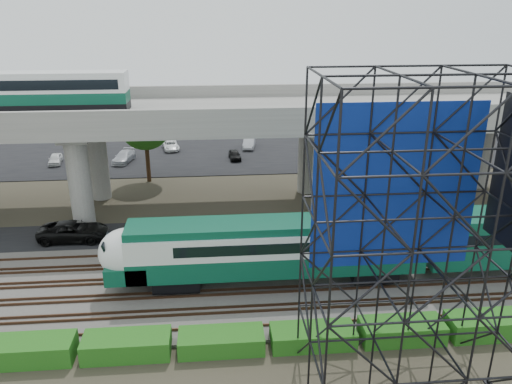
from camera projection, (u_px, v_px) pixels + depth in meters
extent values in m
plane|color=#474233|center=(204.00, 305.00, 30.96)|extent=(140.00, 140.00, 0.00)
cube|color=slate|center=(204.00, 287.00, 32.79)|extent=(90.00, 12.00, 0.20)
cube|color=black|center=(205.00, 233.00, 40.74)|extent=(90.00, 5.00, 0.08)
cube|color=black|center=(207.00, 153.00, 62.66)|extent=(90.00, 18.00, 0.08)
cube|color=#4B627B|center=(207.00, 117.00, 83.18)|extent=(140.00, 40.00, 0.03)
cube|color=#472D1E|center=(203.00, 328.00, 28.33)|extent=(90.00, 0.08, 0.16)
cube|color=#472D1E|center=(203.00, 314.00, 29.67)|extent=(90.00, 0.08, 0.16)
cube|color=#472D1E|center=(204.00, 308.00, 30.19)|extent=(90.00, 0.08, 0.16)
cube|color=#472D1E|center=(204.00, 295.00, 31.54)|extent=(90.00, 0.08, 0.16)
cube|color=#472D1E|center=(204.00, 291.00, 32.06)|extent=(90.00, 0.08, 0.16)
cube|color=#472D1E|center=(204.00, 279.00, 33.40)|extent=(90.00, 0.08, 0.16)
cube|color=#472D1E|center=(204.00, 275.00, 33.93)|extent=(90.00, 0.08, 0.16)
cube|color=#472D1E|center=(204.00, 265.00, 35.27)|extent=(90.00, 0.08, 0.16)
cube|color=#472D1E|center=(204.00, 261.00, 35.79)|extent=(90.00, 0.08, 0.16)
cube|color=#472D1E|center=(205.00, 252.00, 37.13)|extent=(90.00, 0.08, 0.16)
cube|color=black|center=(177.00, 279.00, 32.40)|extent=(3.00, 2.20, 0.90)
cube|color=black|center=(372.00, 270.00, 33.47)|extent=(3.00, 2.20, 0.90)
cube|color=#0A4A34|center=(276.00, 259.00, 32.53)|extent=(19.00, 3.00, 1.40)
cube|color=silver|center=(277.00, 239.00, 32.02)|extent=(19.00, 3.00, 1.50)
cube|color=#0A4A34|center=(277.00, 225.00, 31.67)|extent=(19.00, 2.60, 0.50)
cube|color=black|center=(292.00, 238.00, 32.09)|extent=(15.00, 3.06, 0.70)
ellipsoid|color=silver|center=(127.00, 253.00, 31.44)|extent=(3.60, 3.00, 3.20)
cube|color=#0A4A34|center=(129.00, 267.00, 31.81)|extent=(2.60, 3.00, 1.10)
cube|color=black|center=(109.00, 246.00, 31.17)|extent=(0.48, 2.00, 1.09)
cube|color=#0A4A34|center=(484.00, 237.00, 33.33)|extent=(8.00, 3.00, 3.40)
cube|color=#9E9B93|center=(202.00, 115.00, 42.86)|extent=(80.00, 12.00, 1.20)
cube|color=#9E9B93|center=(200.00, 116.00, 37.10)|extent=(80.00, 0.50, 1.10)
cube|color=#9E9B93|center=(202.00, 91.00, 47.82)|extent=(80.00, 0.50, 1.10)
cylinder|color=#9E9B93|center=(80.00, 183.00, 40.40)|extent=(1.80, 1.80, 8.00)
cylinder|color=#9E9B93|center=(98.00, 158.00, 46.93)|extent=(1.80, 1.80, 8.00)
cube|color=#9E9B93|center=(84.00, 128.00, 42.36)|extent=(2.40, 9.00, 0.60)
cylinder|color=#9E9B93|center=(323.00, 176.00, 42.03)|extent=(1.80, 1.80, 8.00)
cylinder|color=#9E9B93|center=(307.00, 153.00, 48.56)|extent=(1.80, 1.80, 8.00)
cube|color=#9E9B93|center=(316.00, 123.00, 44.00)|extent=(2.40, 9.00, 0.60)
cylinder|color=#9E9B93|center=(484.00, 148.00, 50.04)|extent=(1.80, 1.80, 8.00)
cube|color=#9E9B93|center=(510.00, 120.00, 45.47)|extent=(2.40, 9.00, 0.60)
cube|color=black|center=(56.00, 107.00, 41.54)|extent=(12.00, 2.50, 0.70)
cube|color=#0A4A34|center=(54.00, 97.00, 41.26)|extent=(12.00, 2.50, 0.90)
cube|color=silver|center=(53.00, 84.00, 40.87)|extent=(12.00, 2.50, 1.30)
cube|color=black|center=(52.00, 83.00, 40.85)|extent=(11.00, 2.56, 0.80)
cube|color=silver|center=(51.00, 74.00, 40.59)|extent=(12.00, 2.40, 0.30)
cube|color=navy|center=(396.00, 188.00, 23.86)|extent=(8.10, 0.08, 8.25)
cube|color=#165814|center=(30.00, 351.00, 26.01)|extent=(4.60, 1.80, 1.20)
cube|color=#165814|center=(127.00, 346.00, 26.42)|extent=(4.60, 1.80, 1.15)
cube|color=#165814|center=(221.00, 341.00, 26.86)|extent=(4.60, 1.80, 1.03)
cube|color=#165814|center=(313.00, 336.00, 27.27)|extent=(4.60, 1.80, 1.01)
cube|color=#165814|center=(402.00, 331.00, 27.66)|extent=(4.60, 1.80, 1.12)
cube|color=#165814|center=(488.00, 325.00, 28.05)|extent=(4.60, 1.80, 1.20)
cylinder|color=#382314|center=(367.00, 192.00, 42.92)|extent=(0.44, 0.44, 4.80)
ellipsoid|color=#165814|center=(370.00, 156.00, 41.80)|extent=(4.94, 4.94, 4.18)
cylinder|color=#382314|center=(148.00, 159.00, 52.01)|extent=(0.44, 0.44, 4.80)
ellipsoid|color=#165814|center=(145.00, 129.00, 50.89)|extent=(4.94, 4.94, 4.18)
imported|color=black|center=(74.00, 231.00, 39.20)|extent=(5.44, 2.58, 1.50)
imported|color=silver|center=(55.00, 159.00, 58.21)|extent=(1.79, 3.50, 1.14)
imported|color=#B8BBC0|center=(97.00, 147.00, 63.18)|extent=(1.50, 3.48, 1.12)
imported|color=#B8B9C0|center=(124.00, 157.00, 58.83)|extent=(2.60, 4.58, 1.25)
imported|color=white|center=(171.00, 145.00, 63.94)|extent=(2.60, 4.31, 1.12)
imported|color=black|center=(235.00, 155.00, 59.93)|extent=(1.57, 3.32, 1.10)
imported|color=#B9B9C1|center=(249.00, 143.00, 64.73)|extent=(1.98, 4.15, 1.31)
imported|color=white|center=(319.00, 152.00, 60.77)|extent=(1.68, 3.99, 1.15)
imported|color=#A8ABAF|center=(333.00, 141.00, 65.66)|extent=(2.53, 4.44, 1.17)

